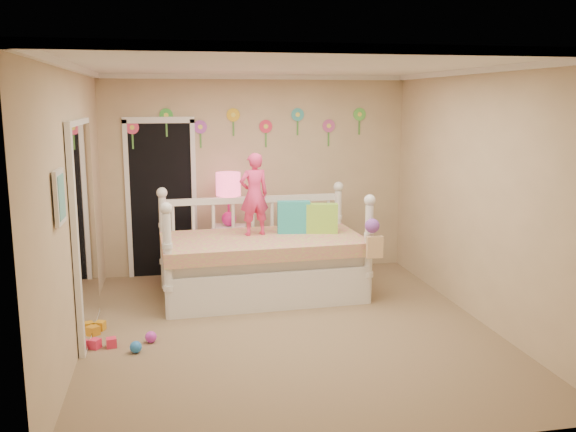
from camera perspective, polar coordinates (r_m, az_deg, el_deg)
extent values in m
cube|color=#7F684C|center=(6.31, 0.15, -10.44)|extent=(4.00, 4.50, 0.01)
cube|color=white|center=(5.90, 0.16, 13.84)|extent=(4.00, 4.50, 0.01)
cube|color=tan|center=(8.17, -2.91, 3.81)|extent=(4.00, 0.01, 2.60)
cube|color=tan|center=(5.92, -19.19, 0.60)|extent=(0.01, 4.50, 2.60)
cube|color=tan|center=(6.65, 17.33, 1.76)|extent=(0.01, 4.50, 2.60)
cube|color=teal|center=(7.33, 0.52, -0.11)|extent=(0.40, 0.18, 0.39)
cube|color=#92D440|center=(7.35, 3.17, -0.22)|extent=(0.39, 0.22, 0.35)
imported|color=#F53778|center=(7.19, -3.17, 2.02)|extent=(0.39, 0.30, 0.97)
cube|color=white|center=(7.91, -5.45, -3.43)|extent=(0.47, 0.39, 0.71)
sphere|color=#D51C85|center=(7.82, -5.50, -0.25)|extent=(0.19, 0.19, 0.19)
cylinder|color=#D51C85|center=(7.78, -5.53, 1.16)|extent=(0.03, 0.03, 0.39)
cylinder|color=#FF4C78|center=(7.75, -5.56, 2.97)|extent=(0.31, 0.31, 0.29)
cube|color=black|center=(8.11, -11.66, 1.66)|extent=(0.90, 0.04, 2.07)
cube|color=white|center=(6.25, -18.32, -1.17)|extent=(0.07, 1.30, 2.10)
cube|color=white|center=(5.00, -20.44, 1.66)|extent=(0.05, 0.34, 0.42)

